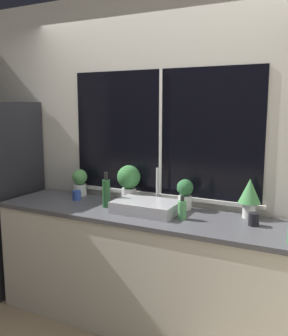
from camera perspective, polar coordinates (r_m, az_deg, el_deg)
The scene contains 12 objects.
wall_back at distance 3.17m, azimuth 2.83°, elevation 2.18°, with size 8.00×0.09×2.70m.
wall_left at distance 5.16m, azimuth -16.89°, elevation 4.53°, with size 0.06×7.00×2.70m.
counter at distance 3.09m, azimuth -0.27°, elevation -15.09°, with size 2.47×0.63×0.93m.
sink at distance 2.92m, azimuth 0.41°, elevation -5.88°, with size 0.49×0.39×0.32m.
potted_plant_far_left at distance 3.49m, azimuth -9.76°, elevation -2.05°, with size 0.14×0.14×0.24m.
potted_plant_center_left at distance 3.20m, azimuth -2.33°, elevation -1.89°, with size 0.20×0.20×0.32m.
potted_plant_center_right at distance 3.00m, azimuth 6.27°, elevation -3.81°, with size 0.13×0.13×0.24m.
potted_plant_far_right at distance 2.85m, azimuth 15.79°, elevation -3.87°, with size 0.16×0.16×0.29m.
soap_bottle at distance 2.75m, azimuth 5.83°, elevation -6.31°, with size 0.06×0.06×0.17m.
bottle_tall at distance 3.06m, azimuth -5.77°, elevation -3.74°, with size 0.06×0.06×0.29m.
mug_black at distance 2.71m, azimuth 16.38°, elevation -7.51°, with size 0.07×0.07×0.09m.
mug_blue at distance 3.35m, azimuth -10.22°, elevation -4.11°, with size 0.07×0.07×0.08m.
Camera 1 is at (1.30, -2.19, 1.75)m, focal length 40.00 mm.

